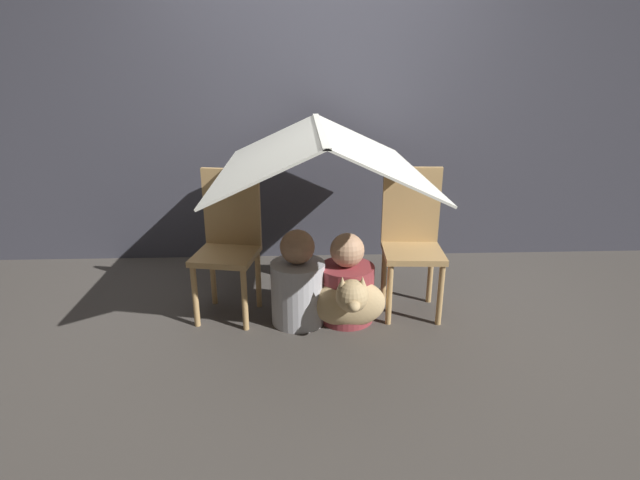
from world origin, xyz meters
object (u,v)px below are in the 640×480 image
at_px(person_second, 347,285).
at_px(chair_right, 412,237).
at_px(person_front, 298,285).
at_px(chair_left, 229,240).
at_px(dog, 350,301).

bearing_deg(person_second, chair_right, 18.53).
bearing_deg(person_front, chair_left, 159.37).
bearing_deg(person_front, chair_right, 12.65).
bearing_deg(person_second, dog, -87.09).
distance_m(person_second, dog, 0.14).
distance_m(chair_left, dog, 0.84).
relative_size(person_front, dog, 1.34).
distance_m(chair_left, person_front, 0.52).
height_order(person_front, person_second, person_front).
xyz_separation_m(chair_right, person_second, (-0.42, -0.14, -0.26)).
distance_m(chair_left, person_second, 0.78).
bearing_deg(dog, person_second, 92.91).
xyz_separation_m(chair_right, dog, (-0.41, -0.27, -0.31)).
distance_m(chair_right, person_front, 0.78).
bearing_deg(chair_right, chair_left, -176.79).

